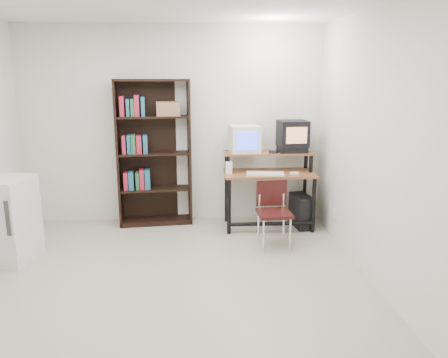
{
  "coord_description": "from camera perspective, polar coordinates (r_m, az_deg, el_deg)",
  "views": [
    {
      "loc": [
        0.35,
        -3.86,
        1.93
      ],
      "look_at": [
        0.64,
        1.1,
        0.77
      ],
      "focal_mm": 35.0,
      "sensor_mm": 36.0,
      "label": 1
    }
  ],
  "objects": [
    {
      "name": "wall_outlet",
      "position": [
        5.52,
        14.16,
        -4.46
      ],
      "size": [
        0.02,
        0.08,
        0.12
      ],
      "primitive_type": "cube",
      "color": "beige",
      "rests_on": "right_wall"
    },
    {
      "name": "keyboard",
      "position": [
        5.55,
        5.39,
        0.65
      ],
      "size": [
        0.49,
        0.26,
        0.03
      ],
      "primitive_type": "cube",
      "rotation": [
        0.0,
        0.0,
        -0.12
      ],
      "color": "white",
      "rests_on": "computer_desk"
    },
    {
      "name": "mouse",
      "position": [
        5.61,
        9.16,
        0.73
      ],
      "size": [
        0.1,
        0.07,
        0.03
      ],
      "primitive_type": "cube",
      "rotation": [
        0.0,
        0.0,
        0.06
      ],
      "color": "white",
      "rests_on": "mousepad"
    },
    {
      "name": "desk_speaker",
      "position": [
        5.55,
        0.63,
        1.43
      ],
      "size": [
        0.08,
        0.08,
        0.17
      ],
      "primitive_type": "cube",
      "rotation": [
        0.0,
        0.0,
        0.0
      ],
      "color": "white",
      "rests_on": "computer_desk"
    },
    {
      "name": "back_wall",
      "position": [
        5.91,
        -6.73,
        6.92
      ],
      "size": [
        4.0,
        0.01,
        2.6
      ],
      "primitive_type": "cube",
      "color": "silver",
      "rests_on": "floor"
    },
    {
      "name": "mousepad",
      "position": [
        5.62,
        9.01,
        0.56
      ],
      "size": [
        0.22,
        0.18,
        0.01
      ],
      "primitive_type": "cube",
      "rotation": [
        0.0,
        0.0,
        0.01
      ],
      "color": "black",
      "rests_on": "computer_desk"
    },
    {
      "name": "floor",
      "position": [
        4.34,
        -7.82,
        -13.51
      ],
      "size": [
        4.0,
        4.0,
        0.01
      ],
      "primitive_type": "cube",
      "color": "#B3AA94",
      "rests_on": "ground"
    },
    {
      "name": "vcr",
      "position": [
        5.75,
        8.87,
        3.77
      ],
      "size": [
        0.38,
        0.28,
        0.08
      ],
      "primitive_type": "cube",
      "rotation": [
        0.0,
        0.0,
        0.07
      ],
      "color": "black",
      "rests_on": "computer_desk"
    },
    {
      "name": "school_chair",
      "position": [
        5.1,
        6.44,
        -3.67
      ],
      "size": [
        0.4,
        0.4,
        0.76
      ],
      "rotation": [
        0.0,
        0.0,
        0.06
      ],
      "color": "black",
      "rests_on": "floor"
    },
    {
      "name": "cd_spindle",
      "position": [
        5.66,
        6.47,
        3.53
      ],
      "size": [
        0.13,
        0.13,
        0.05
      ],
      "primitive_type": "cylinder",
      "rotation": [
        0.0,
        0.0,
        0.06
      ],
      "color": "#26262B",
      "rests_on": "computer_desk"
    },
    {
      "name": "mini_fridge",
      "position": [
        5.21,
        -26.66,
        -4.78
      ],
      "size": [
        0.62,
        0.63,
        0.91
      ],
      "rotation": [
        0.0,
        0.0,
        -0.18
      ],
      "color": "silver",
      "rests_on": "floor"
    },
    {
      "name": "crt_monitor",
      "position": [
        5.7,
        2.65,
        5.22
      ],
      "size": [
        0.41,
        0.42,
        0.35
      ],
      "rotation": [
        0.0,
        0.0,
        0.11
      ],
      "color": "white",
      "rests_on": "computer_desk"
    },
    {
      "name": "computer_desk",
      "position": [
        5.69,
        5.87,
        0.41
      ],
      "size": [
        1.15,
        0.58,
        0.98
      ],
      "rotation": [
        0.0,
        0.0,
        -0.0
      ],
      "color": "brown",
      "rests_on": "floor"
    },
    {
      "name": "front_wall",
      "position": [
        2.0,
        -13.36,
        -5.63
      ],
      "size": [
        4.0,
        0.01,
        2.6
      ],
      "primitive_type": "cube",
      "color": "silver",
      "rests_on": "floor"
    },
    {
      "name": "right_wall",
      "position": [
        4.25,
        19.63,
        3.83
      ],
      "size": [
        0.01,
        4.0,
        2.6
      ],
      "primitive_type": "cube",
      "color": "silver",
      "rests_on": "floor"
    },
    {
      "name": "crt_tv",
      "position": [
        5.75,
        8.95,
        5.87
      ],
      "size": [
        0.39,
        0.38,
        0.34
      ],
      "rotation": [
        0.0,
        0.0,
        0.08
      ],
      "color": "black",
      "rests_on": "vcr"
    },
    {
      "name": "pc_tower",
      "position": [
        5.87,
        10.07,
        -4.12
      ],
      "size": [
        0.26,
        0.47,
        0.42
      ],
      "primitive_type": "cube",
      "rotation": [
        0.0,
        0.0,
        0.14
      ],
      "color": "black",
      "rests_on": "floor"
    },
    {
      "name": "bookshelf",
      "position": [
        5.83,
        -9.18,
        3.55
      ],
      "size": [
        0.98,
        0.42,
        1.91
      ],
      "rotation": [
        0.0,
        0.0,
        0.1
      ],
      "color": "black",
      "rests_on": "floor"
    }
  ]
}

